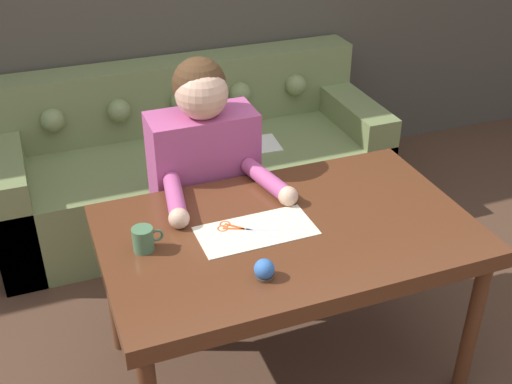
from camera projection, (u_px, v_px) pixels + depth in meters
The scene contains 8 objects.
ground_plane at pixel (276, 364), 2.78m from camera, with size 16.00×16.00×0.00m, color #4C3323.
dining_table at pixel (288, 243), 2.44m from camera, with size 1.39×0.85×0.72m.
couch at pixel (191, 164), 3.70m from camera, with size 2.17×0.83×0.84m.
person at pixel (205, 185), 2.84m from camera, with size 0.52×0.59×1.21m.
pattern_paper_main at pixel (256, 231), 2.38m from camera, with size 0.44×0.22×0.00m.
scissors at pixel (237, 228), 2.39m from camera, with size 0.22×0.18×0.01m.
mug at pixel (144, 239), 2.26m from camera, with size 0.11×0.08×0.09m.
pin_cushion at pixel (264, 270), 2.13m from camera, with size 0.07×0.07×0.07m.
Camera 1 is at (-0.79, -1.84, 2.08)m, focal length 45.00 mm.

